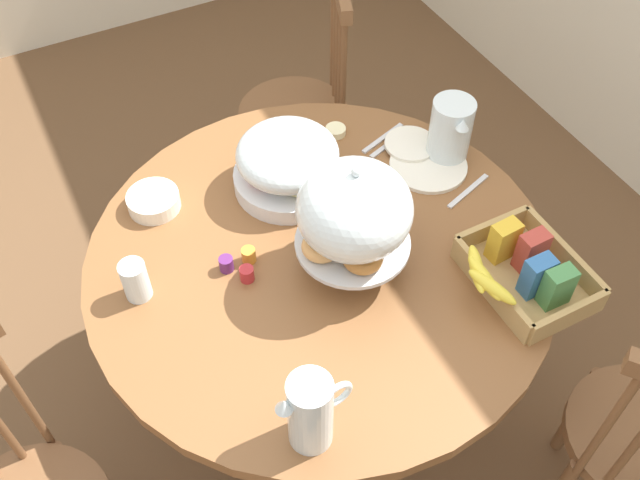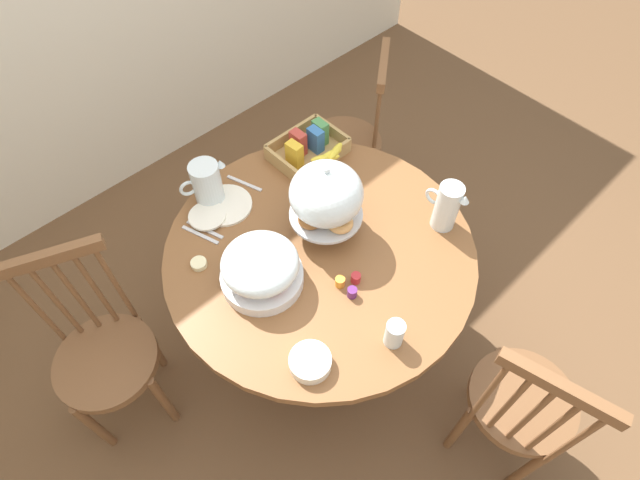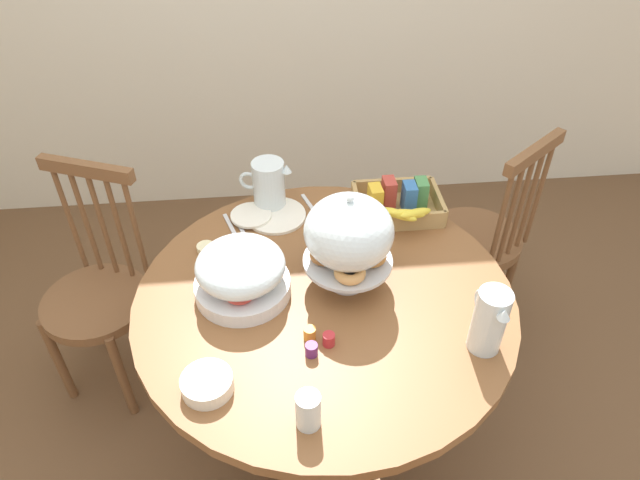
{
  "view_description": "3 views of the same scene",
  "coord_description": "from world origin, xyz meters",
  "px_view_note": "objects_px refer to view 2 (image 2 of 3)",
  "views": [
    {
      "loc": [
        1.02,
        -0.34,
        2.16
      ],
      "look_at": [
        -0.01,
        0.2,
        0.79
      ],
      "focal_mm": 40.36,
      "sensor_mm": 36.0,
      "label": 1
    },
    {
      "loc": [
        -0.78,
        -0.62,
        2.32
      ],
      "look_at": [
        -0.01,
        0.2,
        0.79
      ],
      "focal_mm": 28.41,
      "sensor_mm": 36.0,
      "label": 2
    },
    {
      "loc": [
        -0.14,
        -1.08,
        2.05
      ],
      "look_at": [
        -0.01,
        0.35,
        0.84
      ],
      "focal_mm": 32.63,
      "sensor_mm": 36.0,
      "label": 3
    }
  ],
  "objects_px": {
    "dining_table": "(320,277)",
    "cereal_basket": "(310,148)",
    "fruit_platter_covered": "(261,268)",
    "drinking_glass": "(394,334)",
    "china_plate_large": "(225,205)",
    "milk_pitcher": "(207,185)",
    "china_plate_small": "(207,216)",
    "butter_dish": "(199,264)",
    "orange_juice_pitcher": "(446,208)",
    "windsor_chair_facing_door": "(105,356)",
    "cereal_bowl": "(310,362)",
    "windsor_chair_by_cabinet": "(349,144)",
    "windsor_chair_near_window": "(520,406)",
    "pastry_stand_with_dome": "(326,196)"
  },
  "relations": [
    {
      "from": "fruit_platter_covered",
      "to": "cereal_basket",
      "type": "height_order",
      "value": "fruit_platter_covered"
    },
    {
      "from": "dining_table",
      "to": "cereal_basket",
      "type": "xyz_separation_m",
      "value": [
        0.31,
        0.39,
        0.26
      ]
    },
    {
      "from": "fruit_platter_covered",
      "to": "milk_pitcher",
      "type": "bearing_deg",
      "value": 77.84
    },
    {
      "from": "orange_juice_pitcher",
      "to": "china_plate_small",
      "type": "relative_size",
      "value": 1.4
    },
    {
      "from": "china_plate_small",
      "to": "cereal_bowl",
      "type": "bearing_deg",
      "value": -99.32
    },
    {
      "from": "orange_juice_pitcher",
      "to": "drinking_glass",
      "type": "bearing_deg",
      "value": -158.6
    },
    {
      "from": "china_plate_large",
      "to": "drinking_glass",
      "type": "distance_m",
      "value": 0.87
    },
    {
      "from": "orange_juice_pitcher",
      "to": "milk_pitcher",
      "type": "xyz_separation_m",
      "value": [
        -0.59,
        0.74,
        -0.01
      ]
    },
    {
      "from": "orange_juice_pitcher",
      "to": "butter_dish",
      "type": "distance_m",
      "value": 0.96
    },
    {
      "from": "milk_pitcher",
      "to": "cereal_basket",
      "type": "relative_size",
      "value": 0.63
    },
    {
      "from": "windsor_chair_near_window",
      "to": "milk_pitcher",
      "type": "distance_m",
      "value": 1.46
    },
    {
      "from": "dining_table",
      "to": "windsor_chair_by_cabinet",
      "type": "distance_m",
      "value": 0.9
    },
    {
      "from": "dining_table",
      "to": "drinking_glass",
      "type": "bearing_deg",
      "value": -101.03
    },
    {
      "from": "windsor_chair_near_window",
      "to": "cereal_bowl",
      "type": "xyz_separation_m",
      "value": [
        -0.53,
        0.56,
        0.31
      ]
    },
    {
      "from": "fruit_platter_covered",
      "to": "drinking_glass",
      "type": "bearing_deg",
      "value": -71.02
    },
    {
      "from": "milk_pitcher",
      "to": "cereal_basket",
      "type": "distance_m",
      "value": 0.48
    },
    {
      "from": "fruit_platter_covered",
      "to": "china_plate_large",
      "type": "distance_m",
      "value": 0.41
    },
    {
      "from": "dining_table",
      "to": "drinking_glass",
      "type": "distance_m",
      "value": 0.53
    },
    {
      "from": "windsor_chair_by_cabinet",
      "to": "dining_table",
      "type": "bearing_deg",
      "value": -143.19
    },
    {
      "from": "butter_dish",
      "to": "orange_juice_pitcher",
      "type": "bearing_deg",
      "value": -31.43
    },
    {
      "from": "pastry_stand_with_dome",
      "to": "cereal_basket",
      "type": "bearing_deg",
      "value": 55.72
    },
    {
      "from": "windsor_chair_by_cabinet",
      "to": "orange_juice_pitcher",
      "type": "bearing_deg",
      "value": -110.21
    },
    {
      "from": "china_plate_small",
      "to": "cereal_basket",
      "type": "bearing_deg",
      "value": -2.04
    },
    {
      "from": "windsor_chair_facing_door",
      "to": "cereal_basket",
      "type": "xyz_separation_m",
      "value": [
        1.14,
        0.04,
        0.33
      ]
    },
    {
      "from": "drinking_glass",
      "to": "windsor_chair_near_window",
      "type": "bearing_deg",
      "value": -57.58
    },
    {
      "from": "dining_table",
      "to": "china_plate_large",
      "type": "distance_m",
      "value": 0.49
    },
    {
      "from": "cereal_bowl",
      "to": "drinking_glass",
      "type": "relative_size",
      "value": 1.27
    },
    {
      "from": "china_plate_small",
      "to": "cereal_bowl",
      "type": "distance_m",
      "value": 0.74
    },
    {
      "from": "cereal_basket",
      "to": "drinking_glass",
      "type": "relative_size",
      "value": 2.87
    },
    {
      "from": "dining_table",
      "to": "cereal_basket",
      "type": "distance_m",
      "value": 0.57
    },
    {
      "from": "dining_table",
      "to": "cereal_basket",
      "type": "bearing_deg",
      "value": 51.55
    },
    {
      "from": "windsor_chair_near_window",
      "to": "drinking_glass",
      "type": "xyz_separation_m",
      "value": [
        -0.27,
        0.43,
        0.34
      ]
    },
    {
      "from": "windsor_chair_facing_door",
      "to": "pastry_stand_with_dome",
      "type": "distance_m",
      "value": 1.07
    },
    {
      "from": "fruit_platter_covered",
      "to": "cereal_basket",
      "type": "distance_m",
      "value": 0.67
    },
    {
      "from": "windsor_chair_facing_door",
      "to": "china_plate_small",
      "type": "xyz_separation_m",
      "value": [
        0.6,
        0.06,
        0.3
      ]
    },
    {
      "from": "windsor_chair_near_window",
      "to": "fruit_platter_covered",
      "type": "relative_size",
      "value": 3.25
    },
    {
      "from": "orange_juice_pitcher",
      "to": "windsor_chair_near_window",
      "type": "bearing_deg",
      "value": -111.15
    },
    {
      "from": "cereal_bowl",
      "to": "butter_dish",
      "type": "xyz_separation_m",
      "value": [
        -0.04,
        0.57,
        -0.01
      ]
    },
    {
      "from": "windsor_chair_by_cabinet",
      "to": "butter_dish",
      "type": "height_order",
      "value": "windsor_chair_by_cabinet"
    },
    {
      "from": "windsor_chair_facing_door",
      "to": "china_plate_small",
      "type": "distance_m",
      "value": 0.68
    },
    {
      "from": "milk_pitcher",
      "to": "cereal_basket",
      "type": "height_order",
      "value": "milk_pitcher"
    },
    {
      "from": "windsor_chair_facing_door",
      "to": "butter_dish",
      "type": "xyz_separation_m",
      "value": [
        0.45,
        -0.1,
        0.3
      ]
    },
    {
      "from": "cereal_basket",
      "to": "china_plate_large",
      "type": "bearing_deg",
      "value": 177.02
    },
    {
      "from": "milk_pitcher",
      "to": "windsor_chair_near_window",
      "type": "bearing_deg",
      "value": -75.98
    },
    {
      "from": "milk_pitcher",
      "to": "china_plate_small",
      "type": "relative_size",
      "value": 1.33
    },
    {
      "from": "fruit_platter_covered",
      "to": "china_plate_small",
      "type": "distance_m",
      "value": 0.38
    },
    {
      "from": "drinking_glass",
      "to": "fruit_platter_covered",
      "type": "bearing_deg",
      "value": 108.98
    },
    {
      "from": "milk_pitcher",
      "to": "china_plate_small",
      "type": "bearing_deg",
      "value": -132.32
    },
    {
      "from": "cereal_bowl",
      "to": "butter_dish",
      "type": "relative_size",
      "value": 2.33
    },
    {
      "from": "windsor_chair_by_cabinet",
      "to": "cereal_basket",
      "type": "distance_m",
      "value": 0.55
    }
  ]
}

